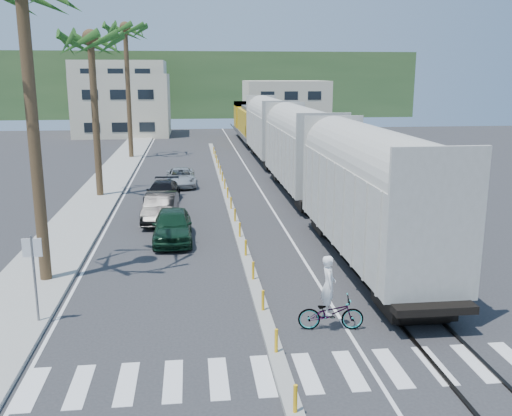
{
  "coord_description": "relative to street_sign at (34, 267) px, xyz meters",
  "views": [
    {
      "loc": [
        -2.27,
        -15.76,
        7.88
      ],
      "look_at": [
        0.59,
        9.16,
        2.0
      ],
      "focal_mm": 40.0,
      "sensor_mm": 36.0,
      "label": 1
    }
  ],
  "objects": [
    {
      "name": "ground",
      "position": [
        7.3,
        -2.0,
        -1.97
      ],
      "size": [
        140.0,
        140.0,
        0.0
      ],
      "primitive_type": "plane",
      "color": "#28282B",
      "rests_on": "ground"
    },
    {
      "name": "sidewalk",
      "position": [
        -1.2,
        23.0,
        -1.9
      ],
      "size": [
        3.0,
        90.0,
        0.15
      ],
      "primitive_type": "cube",
      "color": "gray",
      "rests_on": "ground"
    },
    {
      "name": "rails",
      "position": [
        12.3,
        26.0,
        -1.94
      ],
      "size": [
        1.56,
        100.0,
        0.06
      ],
      "color": "black",
      "rests_on": "ground"
    },
    {
      "name": "median",
      "position": [
        7.3,
        17.96,
        -1.88
      ],
      "size": [
        0.45,
        60.0,
        0.85
      ],
      "color": "gray",
      "rests_on": "ground"
    },
    {
      "name": "crosswalk",
      "position": [
        7.3,
        -4.0,
        -1.97
      ],
      "size": [
        14.0,
        2.2,
        0.01
      ],
      "primitive_type": "cube",
      "color": "silver",
      "rests_on": "ground"
    },
    {
      "name": "lane_markings",
      "position": [
        5.15,
        23.0,
        -1.97
      ],
      "size": [
        9.42,
        90.0,
        0.01
      ],
      "color": "silver",
      "rests_on": "ground"
    },
    {
      "name": "freight_train",
      "position": [
        12.3,
        25.19,
        0.93
      ],
      "size": [
        3.0,
        60.94,
        5.85
      ],
      "color": "#A6A499",
      "rests_on": "ground"
    },
    {
      "name": "palm_trees",
      "position": [
        -0.8,
        20.7,
        8.84
      ],
      "size": [
        3.5,
        37.2,
        13.75
      ],
      "color": "brown",
      "rests_on": "ground"
    },
    {
      "name": "street_sign",
      "position": [
        0.0,
        0.0,
        0.0
      ],
      "size": [
        0.6,
        0.08,
        3.0
      ],
      "color": "slate",
      "rests_on": "ground"
    },
    {
      "name": "buildings",
      "position": [
        0.89,
        69.66,
        2.39
      ],
      "size": [
        38.0,
        27.0,
        10.0
      ],
      "color": "beige",
      "rests_on": "ground"
    },
    {
      "name": "hillside",
      "position": [
        7.3,
        98.0,
        4.03
      ],
      "size": [
        80.0,
        20.0,
        12.0
      ],
      "primitive_type": "cube",
      "color": "#385628",
      "rests_on": "ground"
    },
    {
      "name": "car_lead",
      "position": [
        4.05,
        9.1,
        -1.19
      ],
      "size": [
        1.95,
        4.65,
        1.57
      ],
      "primitive_type": "imported",
      "rotation": [
        0.0,
        0.0,
        0.01
      ],
      "color": "black",
      "rests_on": "ground"
    },
    {
      "name": "car_second",
      "position": [
        3.3,
        13.09,
        -1.2
      ],
      "size": [
        2.25,
        4.92,
        1.55
      ],
      "primitive_type": "imported",
      "rotation": [
        0.0,
        0.0,
        -0.07
      ],
      "color": "black",
      "rests_on": "ground"
    },
    {
      "name": "car_third",
      "position": [
        3.18,
        17.8,
        -1.31
      ],
      "size": [
        2.79,
        4.96,
        1.33
      ],
      "primitive_type": "imported",
      "rotation": [
        0.0,
        0.0,
        -0.1
      ],
      "color": "black",
      "rests_on": "ground"
    },
    {
      "name": "car_rear",
      "position": [
        4.25,
        23.32,
        -1.34
      ],
      "size": [
        2.45,
        4.74,
        1.27
      ],
      "primitive_type": "imported",
      "rotation": [
        0.0,
        0.0,
        0.04
      ],
      "color": "#B7BABD",
      "rests_on": "ground"
    },
    {
      "name": "cyclist",
      "position": [
        9.26,
        -1.39,
        -1.19
      ],
      "size": [
        1.14,
        2.22,
        2.45
      ],
      "rotation": [
        0.0,
        0.0,
        1.47
      ],
      "color": "#9EA0A5",
      "rests_on": "ground"
    }
  ]
}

